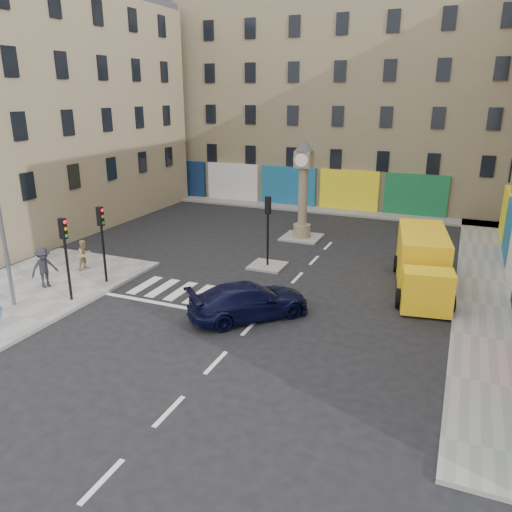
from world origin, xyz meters
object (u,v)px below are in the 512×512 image
Objects in this scene: traffic_light_left_near at (65,246)px; navy_sedan at (249,301)px; pedestrian_tan at (84,255)px; pedestrian_dark at (44,268)px; traffic_light_island at (268,220)px; yellow_van at (422,262)px; clock_pillar at (303,183)px; traffic_light_left_far at (102,232)px.

navy_sedan is (7.88, 1.66, -1.89)m from traffic_light_left_near.
pedestrian_dark reaches higher than pedestrian_tan.
traffic_light_island is 11.12m from pedestrian_dark.
yellow_van is at bearing -43.20° from pedestrian_dark.
traffic_light_island reaches higher than pedestrian_tan.
clock_pillar is at bearing -29.75° from pedestrian_tan.
clock_pillar reaches higher than traffic_light_left_far.
yellow_van is (14.13, 7.90, -1.35)m from traffic_light_left_near.
clock_pillar reaches higher than traffic_light_left_near.
traffic_light_island is 9.66m from pedestrian_tan.
pedestrian_tan is (-10.04, 1.79, 0.20)m from navy_sedan.
yellow_van reaches higher than pedestrian_tan.
traffic_light_island is at bearing 51.07° from traffic_light_left_near.
traffic_light_left_far is (0.00, 2.40, 0.00)m from traffic_light_left_near.
traffic_light_left_far is at bearing -29.11° from pedestrian_dark.
traffic_light_island is at bearing -53.25° from pedestrian_tan.
clock_pillar reaches higher than pedestrian_tan.
pedestrian_dark is at bearing -140.07° from traffic_light_island.
pedestrian_dark is (-16.28, -7.18, -0.16)m from yellow_van.
navy_sedan is (7.88, -0.74, -1.89)m from traffic_light_left_far.
yellow_van is at bearing 0.75° from traffic_light_island.
traffic_light_left_near is at bearing -85.65° from pedestrian_dark.
traffic_light_island reaches higher than pedestrian_dark.
traffic_light_island is 2.37× the size of pedestrian_tan.
traffic_light_left_near is 1.00× the size of traffic_light_island.
traffic_light_island is at bearing -90.00° from clock_pillar.
yellow_van is at bearing -90.84° from navy_sedan.
pedestrian_tan is at bearing -129.26° from clock_pillar.
pedestrian_dark is at bearing -142.11° from traffic_light_left_far.
pedestrian_dark is (-8.45, -13.07, -2.44)m from clock_pillar.
traffic_light_left_far is 8.30m from traffic_light_island.
yellow_van is at bearing 29.23° from traffic_light_left_near.
traffic_light_left_far is 1.00× the size of traffic_light_island.
traffic_light_left_near reaches higher than yellow_van.
navy_sedan is at bearing -143.80° from yellow_van.
navy_sedan is 10.08m from pedestrian_dark.
clock_pillar is (6.30, 13.80, 0.93)m from traffic_light_left_near.
traffic_light_left_near is 2.73m from pedestrian_dark.
pedestrian_dark is at bearing -165.02° from yellow_van.
clock_pillar is 0.84× the size of yellow_van.
traffic_light_island is (6.30, 5.40, -0.03)m from traffic_light_left_far.
yellow_van is (6.24, 6.25, 0.54)m from navy_sedan.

